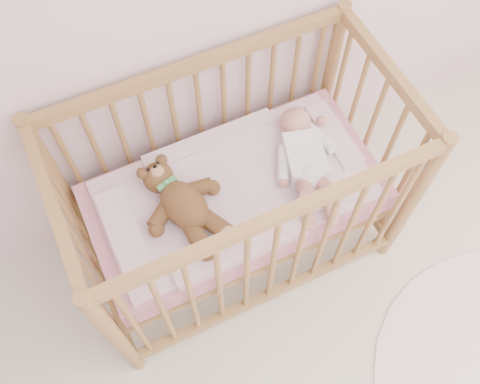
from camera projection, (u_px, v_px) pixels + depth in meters
crib at (235, 196)px, 2.26m from camera, size 1.36×0.76×1.00m
mattress at (235, 198)px, 2.28m from camera, size 1.22×0.62×0.13m
blanket at (235, 189)px, 2.21m from camera, size 1.10×0.58×0.06m
baby at (305, 156)px, 2.20m from camera, size 0.43×0.64×0.14m
teddy_bear at (184, 205)px, 2.08m from camera, size 0.48×0.58×0.14m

